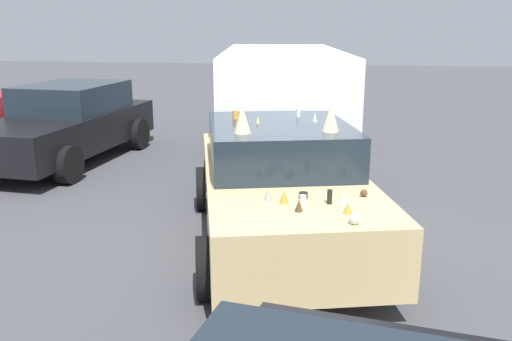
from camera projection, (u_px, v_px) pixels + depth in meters
The scene contains 4 objects.
ground_plane at pixel (280, 241), 6.82m from camera, with size 60.00×60.00×0.00m, color #47474C.
art_car_decorated at pixel (280, 184), 6.66m from camera, with size 4.62×2.83×1.77m.
parked_van_near_right at pixel (282, 102), 10.19m from camera, with size 5.58×2.88×2.15m.
parked_sedan_far_right at pixel (67, 123), 10.64m from camera, with size 4.49×2.24×1.48m.
Camera 1 is at (-6.33, -0.69, 2.62)m, focal length 38.63 mm.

